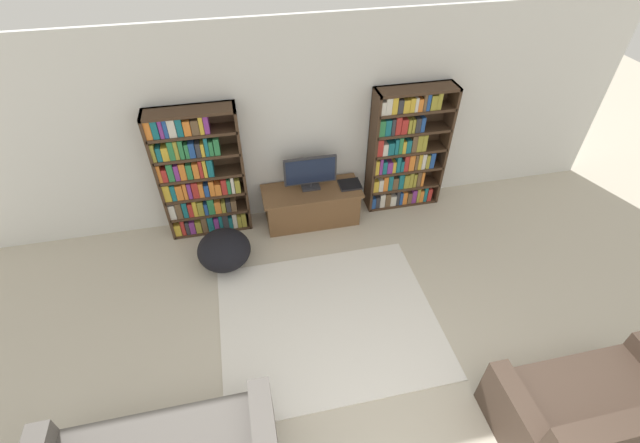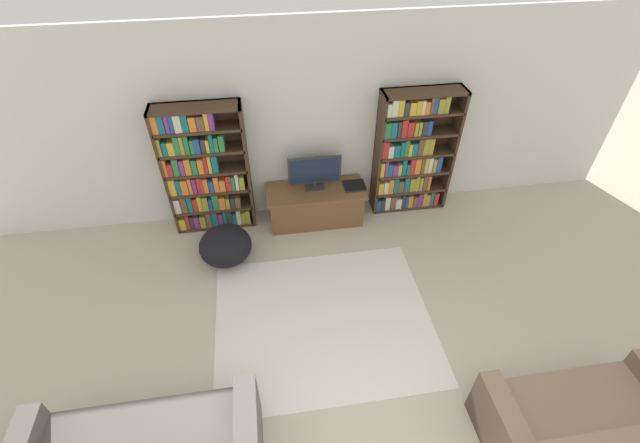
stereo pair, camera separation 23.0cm
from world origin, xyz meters
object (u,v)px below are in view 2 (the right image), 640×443
Objects in this scene: tv_stand at (316,205)px; television at (315,172)px; bookshelf_right at (410,154)px; laptop at (354,186)px; bookshelf_left at (204,172)px; beanbag_ottoman at (225,246)px; couch_right_sofa at (588,431)px.

tv_stand is 0.50m from television.
bookshelf_right reaches higher than laptop.
beanbag_ottoman is (0.19, -0.73, -0.62)m from bookshelf_left.
bookshelf_right is 2.68m from beanbag_ottoman.
tv_stand reaches higher than beanbag_ottoman.
tv_stand is at bearing -90.00° from television.
television is (1.39, -0.09, -0.09)m from bookshelf_left.
tv_stand is 0.59m from laptop.
couch_right_sofa reaches higher than beanbag_ottoman.
bookshelf_left is at bearing 176.38° from television.
tv_stand is (-1.30, -0.14, -0.59)m from bookshelf_right.
bookshelf_right is 1.43m from tv_stand.
bookshelf_left and bookshelf_right have the same top height.
couch_right_sofa is 2.50× the size of beanbag_ottoman.
television is at bearing -3.62° from bookshelf_left.
television reaches higher than tv_stand.
television is at bearing -176.06° from bookshelf_right.
beanbag_ottoman is at bearing -152.15° from television.
bookshelf_right is 5.99× the size of laptop.
beanbag_ottoman is (-3.00, 2.73, -0.06)m from couch_right_sofa.
laptop is 0.18× the size of couch_right_sofa.
beanbag_ottoman is at bearing -163.81° from bookshelf_right.
laptop is at bearing -0.25° from tv_stand.
laptop is 3.55m from couch_right_sofa.
bookshelf_right is at bearing 98.25° from couch_right_sofa.
tv_stand is 0.81× the size of couch_right_sofa.
bookshelf_left reaches higher than beanbag_ottoman.
television is 1.07× the size of beanbag_ottoman.
beanbag_ottoman is (-2.50, -0.73, -0.63)m from bookshelf_right.
laptop is at bearing -169.34° from bookshelf_right.
couch_right_sofa is at bearing -61.89° from television.
bookshelf_right is 0.85m from laptop.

